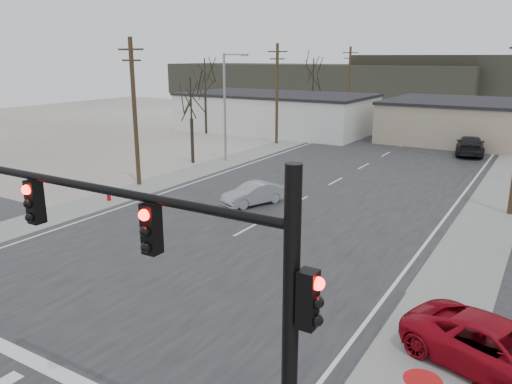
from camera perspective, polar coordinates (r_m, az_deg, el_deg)
ground at (r=20.37m, az=-13.30°, el=-10.68°), size 140.00×140.00×0.00m
main_road at (r=32.01m, az=5.66°, el=-0.67°), size 18.00×110.00×0.05m
cross_road at (r=20.36m, az=-13.30°, el=-10.63°), size 90.00×10.00×0.04m
sidewalk_left at (r=41.46m, az=-4.60°, el=3.05°), size 3.00×90.00×0.06m
sidewalk_right at (r=34.08m, az=25.77°, el=-1.15°), size 3.00×90.00×0.06m
traffic_signal_mast at (r=9.41m, az=-6.58°, el=-10.67°), size 8.95×0.43×7.20m
fire_hydrant at (r=32.38m, az=-16.49°, el=-0.26°), size 0.24×0.24×0.87m
building_left_far at (r=60.70m, az=2.30°, el=9.10°), size 22.30×12.30×4.50m
upole_left_b at (r=35.17m, az=-13.71°, el=9.06°), size 2.20×0.30×10.00m
upole_left_c at (r=51.29m, az=2.41°, el=11.29°), size 2.20×0.30×10.00m
upole_left_d at (r=69.46m, az=10.58°, el=12.10°), size 2.20×0.30×10.00m
streetlight_main at (r=42.44m, az=-3.38°, el=10.27°), size 2.40×0.25×9.00m
tree_left_near at (r=42.13m, az=-7.45°, el=10.32°), size 3.30×3.30×7.35m
tree_left_far at (r=64.85m, az=6.56°, el=12.98°), size 3.96×3.96×8.82m
tree_left_mid at (r=58.62m, az=-5.86°, el=12.76°), size 3.96×3.96×8.82m
hill_left at (r=115.49m, az=6.65°, el=12.56°), size 70.00×18.00×7.00m
sedan_crossing at (r=30.23m, az=-0.32°, el=-0.21°), size 2.84×4.20×1.31m
car_far_a at (r=49.68m, az=23.27°, el=4.91°), size 3.25×6.16×1.70m
car_far_b at (r=72.89m, az=19.02°, el=8.20°), size 3.43×4.98×1.58m
car_parked_red at (r=16.24m, az=26.02°, el=-15.91°), size 5.88×4.08×1.49m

